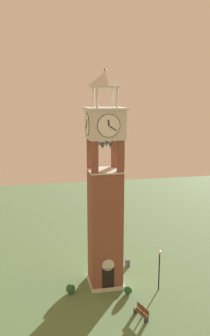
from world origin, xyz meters
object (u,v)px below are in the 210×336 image
Objects in this scene: clock_tower at (105,199)px; lamp_post at (159,263)px; park_bench at (142,312)px; trash_bin at (128,263)px.

clock_tower reaches higher than lamp_post.
lamp_post is (2.77, 3.70, 2.17)m from park_bench.
lamp_post is 5.63m from trash_bin.
park_bench is 2.07× the size of trash_bin.
trash_bin is (-1.60, 4.91, -2.25)m from lamp_post.
trash_bin is (2.96, 2.84, -7.86)m from clock_tower.
clock_tower is at bearing 155.64° from lamp_post.
park_bench reaches higher than trash_bin.
lamp_post reaches higher than park_bench.
clock_tower is at bearing 107.27° from park_bench.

